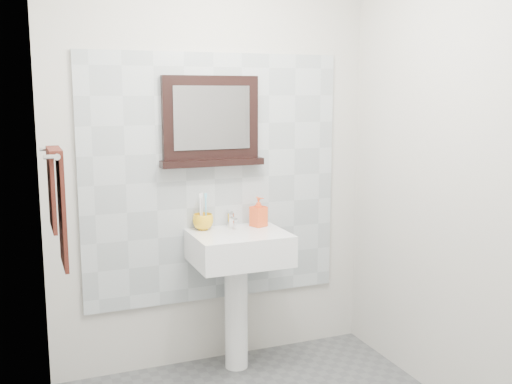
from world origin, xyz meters
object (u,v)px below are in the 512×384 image
Objects in this scene: framed_mirror at (211,123)px; hand_towel at (58,198)px; pedestal_sink at (239,262)px; toothbrush_cup at (203,222)px; soap_dispenser at (259,212)px.

framed_mirror is 1.11m from hand_towel.
pedestal_sink is 0.84m from framed_mirror.
hand_towel is at bearing -149.01° from toothbrush_cup.
framed_mirror is at bearing 118.72° from pedestal_sink.
hand_towel reaches higher than toothbrush_cup.
pedestal_sink is at bearing -38.23° from toothbrush_cup.
framed_mirror is at bearing 141.64° from soap_dispenser.
soap_dispenser reaches higher than toothbrush_cup.
pedestal_sink is at bearing 19.95° from hand_towel.
toothbrush_cup is 0.59m from framed_mirror.
pedestal_sink is 5.28× the size of soap_dispenser.
toothbrush_cup is 1.02m from hand_towel.
toothbrush_cup is 0.20× the size of framed_mirror.
toothbrush_cup is at bearing 141.77° from pedestal_sink.
framed_mirror reaches higher than soap_dispenser.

